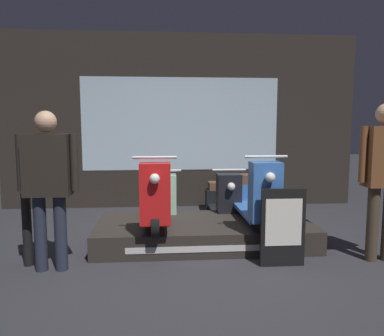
{
  "coord_description": "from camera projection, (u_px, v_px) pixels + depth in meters",
  "views": [
    {
      "loc": [
        -0.35,
        -3.79,
        1.54
      ],
      "look_at": [
        0.08,
        1.52,
        0.92
      ],
      "focal_mm": 35.0,
      "sensor_mm": 36.0,
      "label": 1
    }
  ],
  "objects": [
    {
      "name": "ground_plane",
      "position": [
        196.0,
        271.0,
        3.96
      ],
      "size": [
        30.0,
        30.0,
        0.0
      ],
      "primitive_type": "plane",
      "color": "#2D2D33"
    },
    {
      "name": "scooter_display_right",
      "position": [
        253.0,
        196.0,
        4.81
      ],
      "size": [
        0.48,
        1.7,
        0.91
      ],
      "color": "black",
      "rests_on": "display_platform"
    },
    {
      "name": "price_sign_board",
      "position": [
        283.0,
        227.0,
        4.05
      ],
      "size": [
        0.49,
        0.04,
        0.86
      ],
      "color": "black",
      "rests_on": "ground_plane"
    },
    {
      "name": "street_bollard",
      "position": [
        27.0,
        226.0,
        4.06
      ],
      "size": [
        0.1,
        0.1,
        0.88
      ],
      "color": "black",
      "rests_on": "ground_plane"
    },
    {
      "name": "scooter_backrow_0",
      "position": [
        164.0,
        201.0,
        5.89
      ],
      "size": [
        0.48,
        1.7,
        0.91
      ],
      "color": "black",
      "rests_on": "ground_plane"
    },
    {
      "name": "shop_wall_back",
      "position": [
        181.0,
        121.0,
        6.95
      ],
      "size": [
        6.58,
        0.09,
        3.2
      ],
      "color": "#28231E",
      "rests_on": "ground_plane"
    },
    {
      "name": "scooter_display_left",
      "position": [
        156.0,
        197.0,
        4.71
      ],
      "size": [
        0.48,
        1.7,
        0.91
      ],
      "color": "black",
      "rests_on": "display_platform"
    },
    {
      "name": "display_platform",
      "position": [
        204.0,
        232.0,
        4.89
      ],
      "size": [
        2.75,
        1.27,
        0.29
      ],
      "color": "#2D2823",
      "rests_on": "ground_plane"
    },
    {
      "name": "scooter_backrow_1",
      "position": [
        222.0,
        200.0,
        5.96
      ],
      "size": [
        0.48,
        1.7,
        0.91
      ],
      "color": "black",
      "rests_on": "ground_plane"
    },
    {
      "name": "person_left_browsing",
      "position": [
        48.0,
        177.0,
        3.87
      ],
      "size": [
        0.62,
        0.26,
        1.68
      ],
      "color": "#232838",
      "rests_on": "ground_plane"
    },
    {
      "name": "person_right_browsing",
      "position": [
        384.0,
        169.0,
        4.15
      ],
      "size": [
        0.57,
        0.23,
        1.77
      ],
      "color": "#473828",
      "rests_on": "ground_plane"
    }
  ]
}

